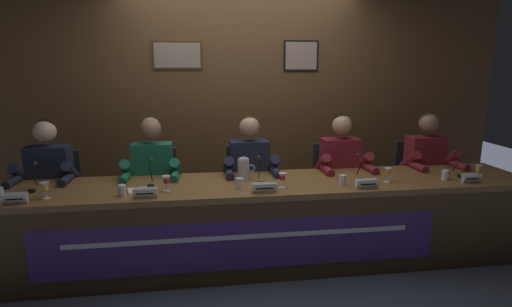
{
  "coord_description": "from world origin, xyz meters",
  "views": [
    {
      "loc": [
        -0.47,
        -3.26,
        1.68
      ],
      "look_at": [
        0.0,
        0.0,
        0.97
      ],
      "focal_mm": 28.37,
      "sensor_mm": 36.0,
      "label": 1
    }
  ],
  "objects_px": {
    "water_cup_center": "(239,184)",
    "juice_glass_right": "(388,172)",
    "chair_center": "(248,193)",
    "microphone_left": "(151,177)",
    "chair_far_left": "(58,202)",
    "nameplate_far_left": "(15,198)",
    "water_cup_right": "(343,181)",
    "panelist_right": "(342,168)",
    "chair_right": "(334,190)",
    "water_cup_left": "(122,191)",
    "nameplate_right": "(367,184)",
    "panelist_far_left": "(47,179)",
    "chair_left": "(156,197)",
    "juice_glass_center": "(282,177)",
    "microphone_far_right": "(459,168)",
    "water_cup_far_right": "(445,175)",
    "microphone_far_left": "(33,182)",
    "panelist_center": "(250,172)",
    "chair_far_right": "(416,186)",
    "juice_glass_far_left": "(45,187)",
    "juice_glass_far_right": "(479,169)",
    "juice_glass_left": "(166,181)",
    "microphone_right": "(361,171)",
    "document_stack_left": "(142,190)",
    "panelist_left": "(152,175)",
    "nameplate_center": "(264,188)",
    "conference_table": "(258,211)",
    "microphone_center": "(260,174)",
    "water_pitcher_central": "(244,169)",
    "nameplate_left": "(145,193)",
    "panelist_far_right": "(429,165)"
  },
  "relations": [
    {
      "from": "panelist_far_left",
      "to": "panelist_right",
      "type": "relative_size",
      "value": 1.0
    },
    {
      "from": "juice_glass_right",
      "to": "water_cup_far_right",
      "type": "distance_m",
      "value": 0.53
    },
    {
      "from": "panelist_left",
      "to": "juice_glass_right",
      "type": "xyz_separation_m",
      "value": [
        2.0,
        -0.52,
        0.09
      ]
    },
    {
      "from": "microphone_far_right",
      "to": "chair_left",
      "type": "bearing_deg",
      "value": 167.09
    },
    {
      "from": "water_cup_center",
      "to": "document_stack_left",
      "type": "distance_m",
      "value": 0.77
    },
    {
      "from": "microphone_left",
      "to": "chair_right",
      "type": "relative_size",
      "value": 0.24
    },
    {
      "from": "juice_glass_far_right",
      "to": "chair_left",
      "type": "bearing_deg",
      "value": 165.43
    },
    {
      "from": "nameplate_right",
      "to": "microphone_far_right",
      "type": "xyz_separation_m",
      "value": [
        0.96,
        0.25,
        0.03
      ]
    },
    {
      "from": "panelist_left",
      "to": "nameplate_center",
      "type": "height_order",
      "value": "panelist_left"
    },
    {
      "from": "panelist_far_left",
      "to": "chair_left",
      "type": "bearing_deg",
      "value": 12.56
    },
    {
      "from": "panelist_far_left",
      "to": "microphone_left",
      "type": "xyz_separation_m",
      "value": [
        0.93,
        -0.36,
        0.08
      ]
    },
    {
      "from": "panelist_center",
      "to": "chair_far_right",
      "type": "xyz_separation_m",
      "value": [
        1.79,
        0.2,
        -0.28
      ]
    },
    {
      "from": "nameplate_far_left",
      "to": "conference_table",
      "type": "bearing_deg",
      "value": 5.8
    },
    {
      "from": "juice_glass_far_left",
      "to": "water_cup_center",
      "type": "distance_m",
      "value": 1.45
    },
    {
      "from": "juice_glass_left",
      "to": "microphone_right",
      "type": "bearing_deg",
      "value": 3.65
    },
    {
      "from": "nameplate_far_left",
      "to": "water_cup_right",
      "type": "xyz_separation_m",
      "value": [
        2.48,
        0.12,
        -0.0
      ]
    },
    {
      "from": "nameplate_far_left",
      "to": "panelist_right",
      "type": "bearing_deg",
      "value": 14.05
    },
    {
      "from": "juice_glass_far_left",
      "to": "panelist_right",
      "type": "distance_m",
      "value": 2.57
    },
    {
      "from": "juice_glass_left",
      "to": "nameplate_right",
      "type": "xyz_separation_m",
      "value": [
        1.59,
        -0.16,
        -0.05
      ]
    },
    {
      "from": "water_cup_center",
      "to": "microphone_far_right",
      "type": "xyz_separation_m",
      "value": [
        1.98,
        0.1,
        0.04
      ]
    },
    {
      "from": "nameplate_far_left",
      "to": "water_cup_left",
      "type": "bearing_deg",
      "value": 6.46
    },
    {
      "from": "chair_center",
      "to": "chair_right",
      "type": "relative_size",
      "value": 1.0
    },
    {
      "from": "water_cup_center",
      "to": "juice_glass_right",
      "type": "bearing_deg",
      "value": 0.26
    },
    {
      "from": "chair_left",
      "to": "water_cup_left",
      "type": "xyz_separation_m",
      "value": [
        -0.16,
        -0.79,
        0.32
      ]
    },
    {
      "from": "juice_glass_far_left",
      "to": "panelist_right",
      "type": "relative_size",
      "value": 0.1
    },
    {
      "from": "chair_far_right",
      "to": "nameplate_right",
      "type": "bearing_deg",
      "value": -137.04
    },
    {
      "from": "conference_table",
      "to": "water_pitcher_central",
      "type": "distance_m",
      "value": 0.39
    },
    {
      "from": "nameplate_left",
      "to": "juice_glass_left",
      "type": "height_order",
      "value": "juice_glass_left"
    },
    {
      "from": "water_cup_left",
      "to": "nameplate_right",
      "type": "relative_size",
      "value": 0.47
    },
    {
      "from": "water_cup_left",
      "to": "water_cup_far_right",
      "type": "height_order",
      "value": "same"
    },
    {
      "from": "nameplate_right",
      "to": "microphone_right",
      "type": "xyz_separation_m",
      "value": [
        0.05,
        0.26,
        0.03
      ]
    },
    {
      "from": "water_cup_center",
      "to": "juice_glass_right",
      "type": "xyz_separation_m",
      "value": [
        1.26,
        0.01,
        0.05
      ]
    },
    {
      "from": "water_cup_right",
      "to": "conference_table",
      "type": "bearing_deg",
      "value": 175.17
    },
    {
      "from": "nameplate_center",
      "to": "panelist_right",
      "type": "distance_m",
      "value": 1.1
    },
    {
      "from": "panelist_right",
      "to": "juice_glass_center",
      "type": "bearing_deg",
      "value": -141.98
    },
    {
      "from": "microphone_center",
      "to": "water_pitcher_central",
      "type": "relative_size",
      "value": 1.03
    },
    {
      "from": "juice_glass_left",
      "to": "microphone_right",
      "type": "height_order",
      "value": "microphone_right"
    },
    {
      "from": "chair_far_right",
      "to": "panelist_center",
      "type": "bearing_deg",
      "value": -173.64
    },
    {
      "from": "water_cup_far_right",
      "to": "microphone_far_left",
      "type": "bearing_deg",
      "value": 177.27
    },
    {
      "from": "juice_glass_far_left",
      "to": "panelist_center",
      "type": "relative_size",
      "value": 0.1
    },
    {
      "from": "conference_table",
      "to": "nameplate_far_left",
      "type": "relative_size",
      "value": 29.2
    },
    {
      "from": "juice_glass_far_right",
      "to": "microphone_far_right",
      "type": "bearing_deg",
      "value": 134.54
    },
    {
      "from": "juice_glass_left",
      "to": "microphone_right",
      "type": "xyz_separation_m",
      "value": [
        1.64,
        0.1,
        -0.01
      ]
    },
    {
      "from": "water_cup_left",
      "to": "juice_glass_center",
      "type": "bearing_deg",
      "value": 1.6
    },
    {
      "from": "water_cup_center",
      "to": "chair_right",
      "type": "xyz_separation_m",
      "value": [
        1.05,
        0.72,
        -0.32
      ]
    },
    {
      "from": "microphone_left",
      "to": "water_cup_far_right",
      "type": "height_order",
      "value": "microphone_left"
    },
    {
      "from": "panelist_far_right",
      "to": "microphone_far_left",
      "type": "bearing_deg",
      "value": -174.33
    },
    {
      "from": "chair_center",
      "to": "microphone_left",
      "type": "bearing_deg",
      "value": -147.35
    },
    {
      "from": "microphone_far_left",
      "to": "document_stack_left",
      "type": "height_order",
      "value": "microphone_far_left"
    },
    {
      "from": "juice_glass_right",
      "to": "chair_far_left",
      "type": "bearing_deg",
      "value": 166.12
    }
  ]
}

